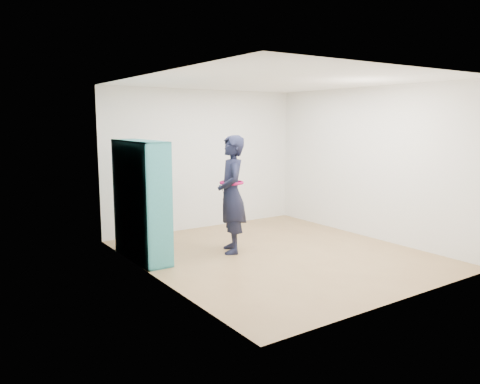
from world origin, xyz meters
TOP-DOWN VIEW (x-y plane):
  - floor at (0.00, 0.00)m, footprint 4.50×4.50m
  - ceiling at (0.00, 0.00)m, footprint 4.50×4.50m
  - wall_left at (-2.00, 0.00)m, footprint 0.02×4.50m
  - wall_right at (2.00, 0.00)m, footprint 0.02×4.50m
  - wall_back at (0.00, 2.25)m, footprint 4.00×0.02m
  - wall_front at (0.00, -2.25)m, footprint 4.00×0.02m
  - bookshelf at (-1.83, 0.95)m, footprint 0.38×1.31m
  - person at (-0.51, 0.50)m, footprint 0.67×0.78m
  - smartphone at (-0.60, 0.62)m, footprint 0.05×0.10m

SIDE VIEW (x-z plane):
  - floor at x=0.00m, z-range 0.00..0.00m
  - bookshelf at x=-1.83m, z-range -0.02..1.73m
  - person at x=-0.51m, z-range 0.00..1.81m
  - smartphone at x=-0.60m, z-range 0.96..1.10m
  - wall_left at x=-2.00m, z-range 0.00..2.60m
  - wall_right at x=2.00m, z-range 0.00..2.60m
  - wall_back at x=0.00m, z-range 0.00..2.60m
  - wall_front at x=0.00m, z-range 0.00..2.60m
  - ceiling at x=0.00m, z-range 2.60..2.60m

